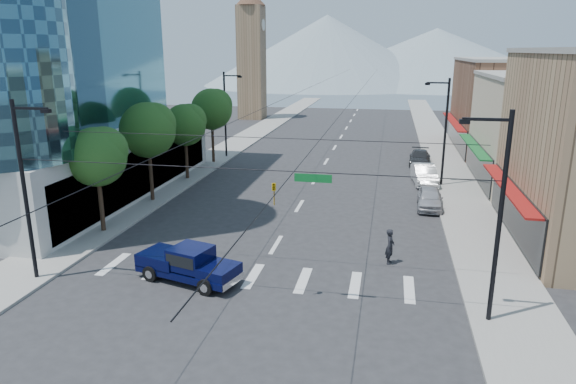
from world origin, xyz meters
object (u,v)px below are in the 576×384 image
pickup_truck (188,263)px  pedestrian (390,246)px  parked_car_far (420,158)px  parked_car_near (430,198)px  parked_car_mid (424,175)px

pickup_truck → pedestrian: 10.71m
pickup_truck → parked_car_far: bearing=82.8°
parked_car_near → parked_car_mid: 7.12m
parked_car_far → parked_car_mid: bearing=-86.8°
pickup_truck → parked_car_near: size_ratio=1.28×
parked_car_near → parked_car_mid: parked_car_mid is taller
pickup_truck → pedestrian: (9.86, 4.18, 0.03)m
pickup_truck → pedestrian: size_ratio=2.90×
parked_car_near → parked_car_far: bearing=92.0°
pickup_truck → parked_car_mid: 25.44m
parked_car_mid → parked_car_far: bearing=84.6°
parked_car_near → pickup_truck: bearing=-128.2°
pickup_truck → parked_car_near: bearing=65.6°
parked_car_near → parked_car_far: (0.00, 14.85, -0.03)m
parked_car_far → pedestrian: bearing=-93.0°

